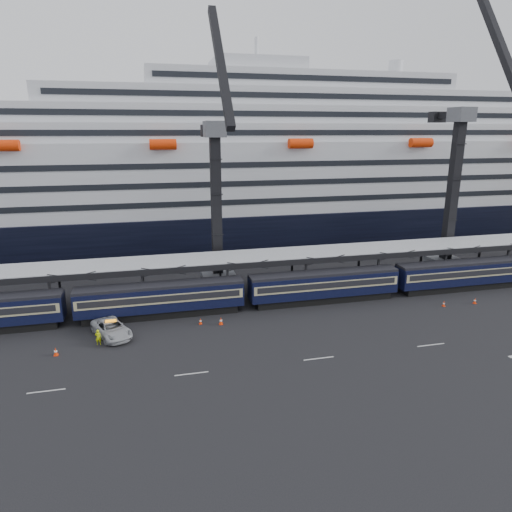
# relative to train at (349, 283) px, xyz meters

# --- Properties ---
(ground) EXTENTS (260.00, 260.00, 0.00)m
(ground) POSITION_rel_train_xyz_m (4.65, -10.00, -2.20)
(ground) COLOR black
(ground) RESTS_ON ground
(train) EXTENTS (133.05, 3.00, 4.05)m
(train) POSITION_rel_train_xyz_m (0.00, 0.00, 0.00)
(train) COLOR black
(train) RESTS_ON ground
(canopy) EXTENTS (130.00, 6.25, 5.53)m
(canopy) POSITION_rel_train_xyz_m (4.65, 4.00, 3.05)
(canopy) COLOR #999CA1
(canopy) RESTS_ON ground
(cruise_ship) EXTENTS (214.09, 28.84, 34.00)m
(cruise_ship) POSITION_rel_train_xyz_m (3.57, 35.99, 10.14)
(cruise_ship) COLOR black
(cruise_ship) RESTS_ON ground
(crane_dark_near) EXTENTS (4.50, 17.75, 35.08)m
(crane_dark_near) POSITION_rel_train_xyz_m (-15.35, 8.59, 9.73)
(crane_dark_near) COLOR #4A4B51
(crane_dark_near) RESTS_ON ground
(crane_dark_mid) EXTENTS (4.50, 18.24, 39.64)m
(crane_dark_mid) POSITION_rel_train_xyz_m (19.65, 7.59, 11.16)
(crane_dark_mid) COLOR #4A4B51
(crane_dark_mid) RESTS_ON ground
(pickup_truck) EXTENTS (4.95, 6.56, 1.66)m
(pickup_truck) POSITION_rel_train_xyz_m (-28.68, -4.33, -1.37)
(pickup_truck) COLOR #A6A9AD
(pickup_truck) RESTS_ON ground
(worker) EXTENTS (0.65, 0.47, 1.65)m
(worker) POSITION_rel_train_xyz_m (-29.85, -6.10, -1.38)
(worker) COLOR #CCE00B
(worker) RESTS_ON ground
(traffic_cone_a) EXTENTS (0.41, 0.41, 0.83)m
(traffic_cone_a) POSITION_rel_train_xyz_m (-33.66, -7.50, -1.79)
(traffic_cone_a) COLOR #FA3507
(traffic_cone_a) RESTS_ON ground
(traffic_cone_b) EXTENTS (0.34, 0.34, 0.69)m
(traffic_cone_b) POSITION_rel_train_xyz_m (-19.29, -3.38, -1.86)
(traffic_cone_b) COLOR #FA3507
(traffic_cone_b) RESTS_ON ground
(traffic_cone_c) EXTENTS (0.42, 0.42, 0.85)m
(traffic_cone_c) POSITION_rel_train_xyz_m (-17.07, -4.00, -1.78)
(traffic_cone_c) COLOR #FA3507
(traffic_cone_c) RESTS_ON ground
(traffic_cone_d) EXTENTS (0.35, 0.35, 0.69)m
(traffic_cone_d) POSITION_rel_train_xyz_m (10.41, -5.06, -1.86)
(traffic_cone_d) COLOR #FA3507
(traffic_cone_d) RESTS_ON ground
(traffic_cone_e) EXTENTS (0.38, 0.38, 0.76)m
(traffic_cone_e) POSITION_rel_train_xyz_m (14.75, -5.15, -1.83)
(traffic_cone_e) COLOR #FA3507
(traffic_cone_e) RESTS_ON ground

